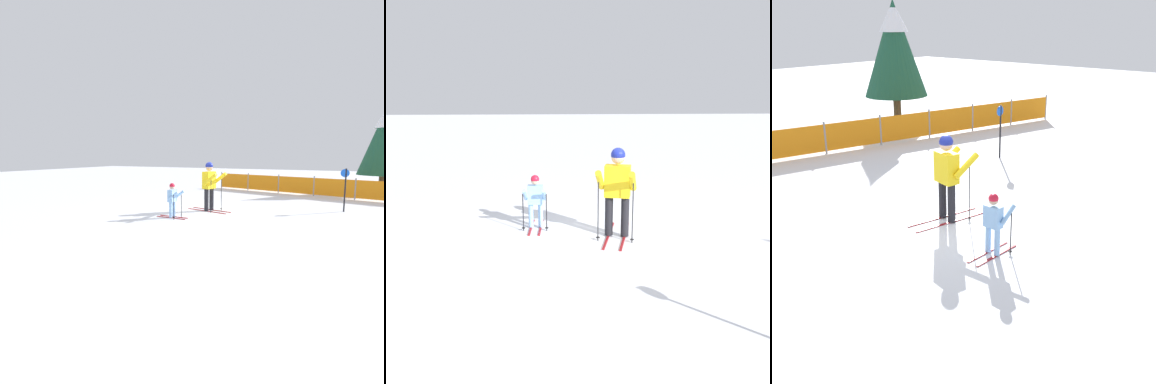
% 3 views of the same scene
% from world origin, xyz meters
% --- Properties ---
extents(ground_plane, '(60.00, 60.00, 0.00)m').
position_xyz_m(ground_plane, '(0.00, 0.00, 0.00)').
color(ground_plane, white).
extents(skier_adult, '(1.67, 0.83, 1.73)m').
position_xyz_m(skier_adult, '(0.11, 0.03, 1.03)').
color(skier_adult, maroon).
rests_on(skier_adult, ground_plane).
extents(skier_child, '(1.04, 0.53, 1.10)m').
position_xyz_m(skier_child, '(-0.50, -1.54, 0.64)').
color(skier_child, maroon).
rests_on(skier_child, ground_plane).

